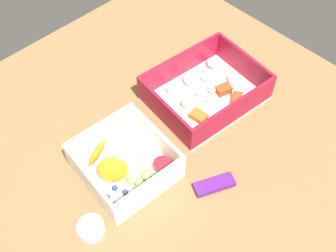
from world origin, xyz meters
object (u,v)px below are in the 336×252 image
object	(u,v)px
pasta_container	(206,91)
paper_cup_liner	(91,228)
candy_bar	(214,185)
fruit_bowl	(125,164)

from	to	relation	value
pasta_container	paper_cup_liner	world-z (taller)	pasta_container
candy_bar	paper_cup_liner	distance (cm)	21.59
fruit_bowl	candy_bar	bearing A→B (deg)	124.66
fruit_bowl	paper_cup_liner	size ratio (longest dim) A/B	3.72
pasta_container	paper_cup_liner	distance (cm)	34.15
fruit_bowl	paper_cup_liner	distance (cm)	12.01
fruit_bowl	candy_bar	world-z (taller)	fruit_bowl
paper_cup_liner	fruit_bowl	bearing A→B (deg)	-157.93
pasta_container	candy_bar	distance (cm)	20.09
pasta_container	paper_cup_liner	xyz separation A→B (cm)	(33.53, 6.39, -1.04)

